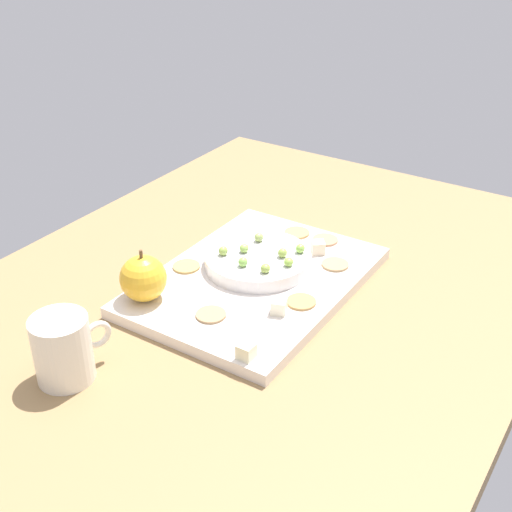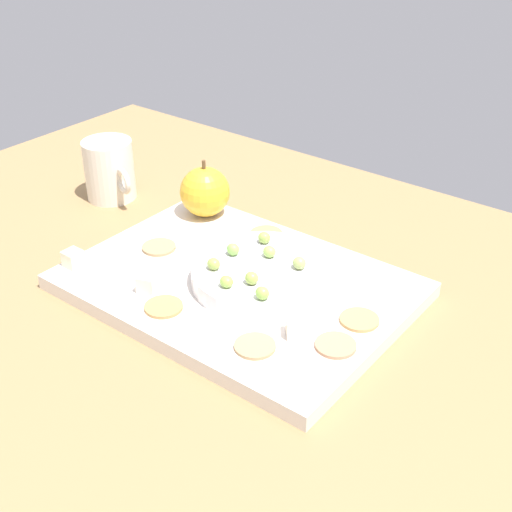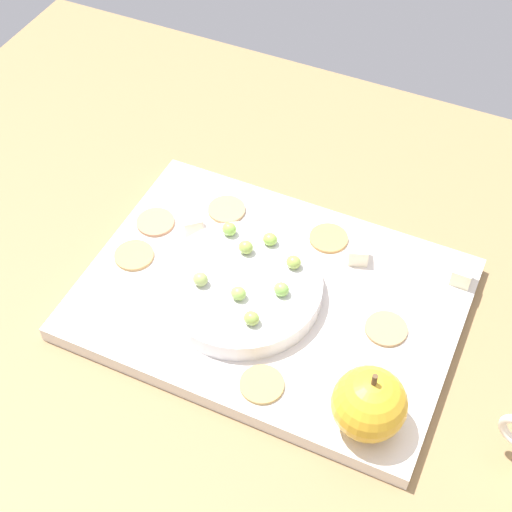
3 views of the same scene
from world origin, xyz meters
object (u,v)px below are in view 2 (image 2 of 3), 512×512
object	(u,v)px
cracker_1	(266,234)
grape_2	(269,252)
cheese_cube_2	(73,259)
grape_6	(252,278)
cheese_cube_0	(147,283)
apple_whole	(205,192)
cracker_2	(160,246)
grape_0	(299,263)
cracker_0	(165,308)
grape_5	(233,249)
platter	(238,286)
cracker_3	(255,346)
cheese_cube_1	(296,327)
grape_3	(214,264)
grape_4	(264,238)
cup	(110,170)
serving_dish	(263,274)
cracker_4	(336,345)
cracker_5	(359,320)
grape_1	(262,293)
grape_7	(226,282)

from	to	relation	value
cracker_1	grape_2	distance (cm)	9.78
cheese_cube_2	grape_6	bearing A→B (deg)	-160.81
cheese_cube_0	cracker_1	distance (cm)	19.41
apple_whole	cracker_2	distance (cm)	11.39
grape_0	grape_2	xyz separation A→B (cm)	(4.37, -0.00, -0.04)
grape_2	cheese_cube_0	bearing A→B (deg)	53.26
cracker_0	grape_5	world-z (taller)	grape_5
platter	cracker_3	size ratio (longest dim) A/B	9.02
cheese_cube_1	cheese_cube_0	bearing A→B (deg)	11.01
grape_3	grape_4	distance (cm)	8.60
cracker_1	grape_0	bearing A→B (deg)	144.81
grape_3	cup	size ratio (longest dim) A/B	0.15
cracker_2	cracker_0	bearing A→B (deg)	137.07
serving_dish	cheese_cube_1	bearing A→B (deg)	145.98
cheese_cube_2	cup	bearing A→B (deg)	-53.30
cheese_cube_1	cracker_4	world-z (taller)	cheese_cube_1
cracker_3	grape_4	bearing A→B (deg)	-55.76
cracker_2	cracker_5	bearing A→B (deg)	-176.12
cracker_2	cup	distance (cm)	21.33
cheese_cube_2	cracker_3	bearing A→B (deg)	-177.87
serving_dish	cheese_cube_2	bearing A→B (deg)	28.97
apple_whole	cracker_4	bearing A→B (deg)	155.03
grape_1	grape_4	size ratio (longest dim) A/B	1.00
cheese_cube_0	apple_whole	bearing A→B (deg)	-68.17
cheese_cube_2	grape_5	size ratio (longest dim) A/B	1.31
cracker_5	grape_0	size ratio (longest dim) A/B	2.72
cheese_cube_0	cheese_cube_2	size ratio (longest dim) A/B	1.00
platter	cracker_0	size ratio (longest dim) A/B	9.02
cheese_cube_2	grape_7	world-z (taller)	grape_7
cracker_5	grape_4	distance (cm)	17.18
cheese_cube_1	grape_2	bearing A→B (deg)	-40.18
cheese_cube_1	cheese_cube_2	distance (cm)	30.37
cracker_0	grape_1	distance (cm)	11.33
grape_3	grape_4	size ratio (longest dim) A/B	1.00
grape_3	grape_7	distance (cm)	4.11
cheese_cube_2	grape_1	bearing A→B (deg)	-166.38
apple_whole	cup	bearing A→B (deg)	6.04
cracker_3	grape_3	bearing A→B (deg)	-29.95
cheese_cube_0	cup	distance (cm)	30.37
cracker_0	cup	world-z (taller)	cup
grape_5	cup	bearing A→B (deg)	-13.63
grape_4	cracker_4	bearing A→B (deg)	150.00
cheese_cube_0	grape_2	distance (cm)	14.97
cheese_cube_1	grape_3	bearing A→B (deg)	-8.72
cheese_cube_1	cracker_2	size ratio (longest dim) A/B	0.48
grape_0	serving_dish	bearing A→B (deg)	30.31
serving_dish	cracker_5	bearing A→B (deg)	-179.06
cheese_cube_2	cracker_5	bearing A→B (deg)	-160.93
grape_6	cracker_0	bearing A→B (deg)	48.36
platter	grape_0	xyz separation A→B (cm)	(-6.49, -3.53, 3.96)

